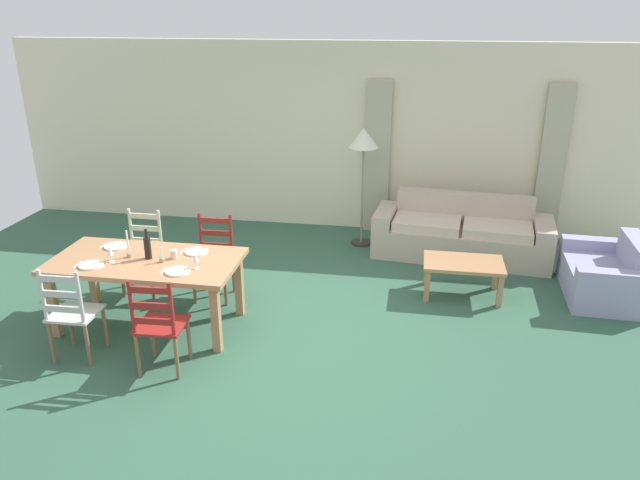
% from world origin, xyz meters
% --- Properties ---
extents(ground_plane, '(9.60, 9.60, 0.02)m').
position_xyz_m(ground_plane, '(0.00, 0.00, -0.01)').
color(ground_plane, '#335E47').
extents(wall_far, '(9.60, 0.16, 2.70)m').
position_xyz_m(wall_far, '(0.00, 3.30, 1.35)').
color(wall_far, beige).
rests_on(wall_far, ground_plane).
extents(curtain_panel_left, '(0.35, 0.08, 2.20)m').
position_xyz_m(curtain_panel_left, '(0.72, 3.16, 1.10)').
color(curtain_panel_left, '#B5B393').
rests_on(curtain_panel_left, ground_plane).
extents(curtain_panel_right, '(0.35, 0.08, 2.20)m').
position_xyz_m(curtain_panel_right, '(3.12, 3.16, 1.10)').
color(curtain_panel_right, '#B5B393').
rests_on(curtain_panel_right, ground_plane).
extents(dining_table, '(1.90, 0.96, 0.75)m').
position_xyz_m(dining_table, '(-1.36, -0.10, 0.66)').
color(dining_table, '#B37F53').
rests_on(dining_table, ground_plane).
extents(dining_chair_near_left, '(0.43, 0.41, 0.96)m').
position_xyz_m(dining_chair_near_left, '(-1.79, -0.81, 0.48)').
color(dining_chair_near_left, beige).
rests_on(dining_chair_near_left, ground_plane).
extents(dining_chair_near_right, '(0.44, 0.42, 0.96)m').
position_xyz_m(dining_chair_near_right, '(-0.90, -0.88, 0.48)').
color(dining_chair_near_right, maroon).
rests_on(dining_chair_near_right, ground_plane).
extents(dining_chair_far_left, '(0.42, 0.40, 0.96)m').
position_xyz_m(dining_chair_far_left, '(-1.78, 0.68, 0.48)').
color(dining_chair_far_left, beige).
rests_on(dining_chair_far_left, ground_plane).
extents(dining_chair_far_right, '(0.44, 0.42, 0.96)m').
position_xyz_m(dining_chair_far_right, '(-0.92, 0.66, 0.48)').
color(dining_chair_far_right, maroon).
rests_on(dining_chair_far_right, ground_plane).
extents(dinner_plate_near_left, '(0.24, 0.24, 0.02)m').
position_xyz_m(dinner_plate_near_left, '(-1.81, -0.35, 0.76)').
color(dinner_plate_near_left, white).
rests_on(dinner_plate_near_left, dining_table).
extents(fork_near_left, '(0.03, 0.17, 0.01)m').
position_xyz_m(fork_near_left, '(-1.96, -0.35, 0.75)').
color(fork_near_left, silver).
rests_on(fork_near_left, dining_table).
extents(dinner_plate_near_right, '(0.24, 0.24, 0.02)m').
position_xyz_m(dinner_plate_near_right, '(-0.91, -0.35, 0.76)').
color(dinner_plate_near_right, white).
rests_on(dinner_plate_near_right, dining_table).
extents(fork_near_right, '(0.03, 0.17, 0.01)m').
position_xyz_m(fork_near_right, '(-1.06, -0.35, 0.75)').
color(fork_near_right, silver).
rests_on(fork_near_right, dining_table).
extents(dinner_plate_far_left, '(0.24, 0.24, 0.02)m').
position_xyz_m(dinner_plate_far_left, '(-1.81, 0.15, 0.76)').
color(dinner_plate_far_left, white).
rests_on(dinner_plate_far_left, dining_table).
extents(fork_far_left, '(0.02, 0.17, 0.01)m').
position_xyz_m(fork_far_left, '(-1.96, 0.15, 0.75)').
color(fork_far_left, silver).
rests_on(fork_far_left, dining_table).
extents(dinner_plate_far_right, '(0.24, 0.24, 0.02)m').
position_xyz_m(dinner_plate_far_right, '(-0.91, 0.15, 0.76)').
color(dinner_plate_far_right, white).
rests_on(dinner_plate_far_right, dining_table).
extents(fork_far_right, '(0.02, 0.17, 0.01)m').
position_xyz_m(fork_far_right, '(-1.06, 0.15, 0.75)').
color(fork_far_right, silver).
rests_on(fork_far_right, dining_table).
extents(wine_bottle, '(0.07, 0.07, 0.32)m').
position_xyz_m(wine_bottle, '(-1.34, -0.07, 0.87)').
color(wine_bottle, black).
rests_on(wine_bottle, dining_table).
extents(wine_glass_near_left, '(0.06, 0.06, 0.16)m').
position_xyz_m(wine_glass_near_left, '(-1.67, -0.22, 0.86)').
color(wine_glass_near_left, white).
rests_on(wine_glass_near_left, dining_table).
extents(wine_glass_near_right, '(0.06, 0.06, 0.16)m').
position_xyz_m(wine_glass_near_right, '(-0.77, -0.24, 0.86)').
color(wine_glass_near_right, white).
rests_on(wine_glass_near_right, dining_table).
extents(coffee_cup_primary, '(0.07, 0.07, 0.09)m').
position_xyz_m(coffee_cup_primary, '(-1.08, -0.03, 0.80)').
color(coffee_cup_primary, beige).
rests_on(coffee_cup_primary, dining_table).
extents(candle_tall, '(0.05, 0.05, 0.29)m').
position_xyz_m(candle_tall, '(-1.54, -0.08, 0.84)').
color(candle_tall, '#998C66').
rests_on(candle_tall, dining_table).
extents(candle_short, '(0.05, 0.05, 0.16)m').
position_xyz_m(candle_short, '(-1.16, -0.14, 0.79)').
color(candle_short, '#998C66').
rests_on(candle_short, dining_table).
extents(couch, '(2.35, 1.04, 0.80)m').
position_xyz_m(couch, '(1.93, 2.37, 0.29)').
color(couch, '#BDAA96').
rests_on(couch, ground_plane).
extents(coffee_table, '(0.90, 0.56, 0.42)m').
position_xyz_m(coffee_table, '(1.89, 1.15, 0.36)').
color(coffee_table, '#B37F53').
rests_on(coffee_table, ground_plane).
extents(armchair_upholstered, '(0.85, 1.19, 0.72)m').
position_xyz_m(armchair_upholstered, '(3.54, 1.40, 0.25)').
color(armchair_upholstered, '#9D9CC0').
rests_on(armchair_upholstered, ground_plane).
extents(standing_lamp, '(0.40, 0.40, 1.64)m').
position_xyz_m(standing_lamp, '(0.57, 2.55, 1.41)').
color(standing_lamp, '#332D28').
rests_on(standing_lamp, ground_plane).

